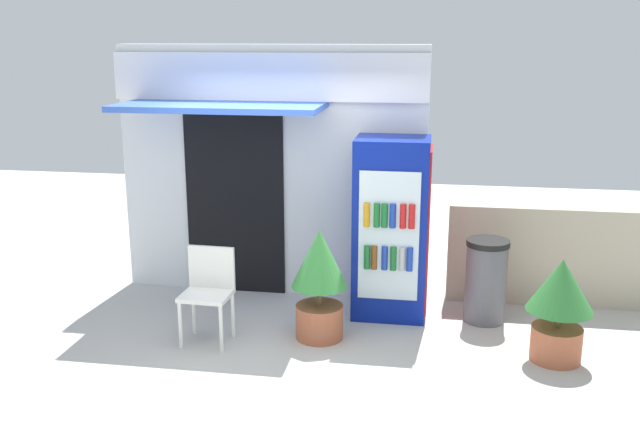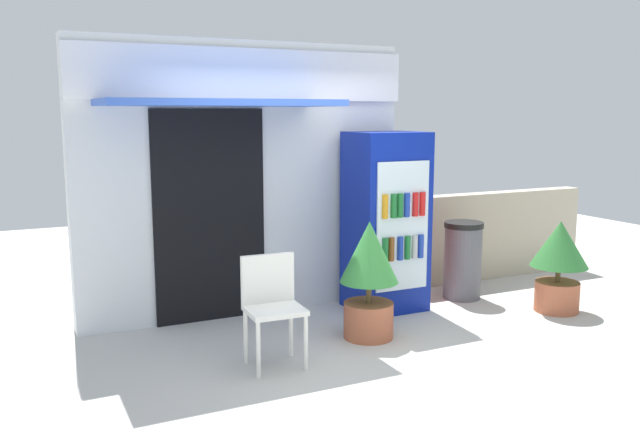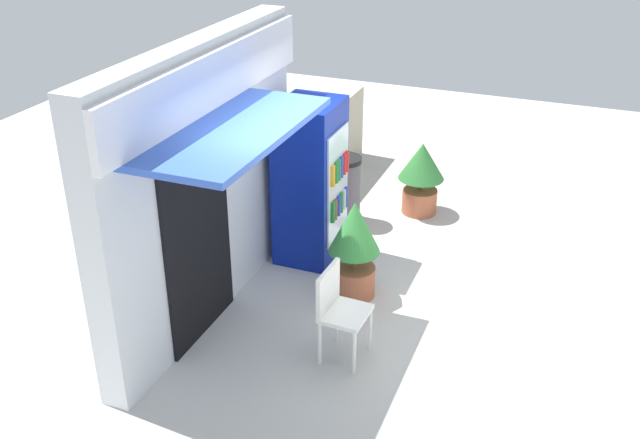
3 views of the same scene
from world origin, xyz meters
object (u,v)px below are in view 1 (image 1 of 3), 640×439
(plastic_chair, at_px, (209,286))
(potted_plant_curbside, at_px, (560,302))
(trash_bin, at_px, (486,280))
(potted_plant_near_shop, at_px, (319,278))
(drink_cooler, at_px, (392,228))

(plastic_chair, relative_size, potted_plant_curbside, 0.95)
(potted_plant_curbside, height_order, trash_bin, potted_plant_curbside)
(plastic_chair, height_order, potted_plant_near_shop, potted_plant_near_shop)
(drink_cooler, xyz_separation_m, potted_plant_near_shop, (-0.63, -0.74, -0.32))
(drink_cooler, xyz_separation_m, potted_plant_curbside, (1.56, -0.88, -0.37))
(potted_plant_curbside, bearing_deg, trash_bin, 124.92)
(trash_bin, bearing_deg, drink_cooler, 177.30)
(potted_plant_curbside, bearing_deg, potted_plant_near_shop, 176.29)
(drink_cooler, distance_m, potted_plant_curbside, 1.83)
(plastic_chair, height_order, potted_plant_curbside, potted_plant_curbside)
(plastic_chair, relative_size, potted_plant_near_shop, 0.83)
(trash_bin, bearing_deg, potted_plant_curbside, -55.08)
(drink_cooler, bearing_deg, trash_bin, -2.70)
(drink_cooler, bearing_deg, potted_plant_near_shop, -130.44)
(potted_plant_near_shop, bearing_deg, drink_cooler, 49.56)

